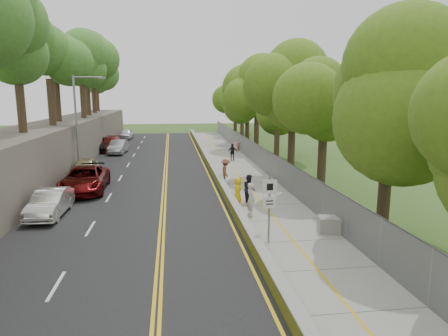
{
  "coord_description": "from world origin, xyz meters",
  "views": [
    {
      "loc": [
        -3.12,
        -19.45,
        6.57
      ],
      "look_at": [
        0.5,
        8.0,
        1.4
      ],
      "focal_mm": 32.0,
      "sensor_mm": 36.0,
      "label": 1
    }
  ],
  "objects_px": {
    "car_2": "(85,179)",
    "signpost": "(269,201)",
    "person_far": "(233,152)",
    "car_1": "(50,203)",
    "construction_barrel": "(236,146)",
    "streetlight": "(79,118)",
    "painter_0": "(238,190)",
    "concrete_block": "(330,225)"
  },
  "relations": [
    {
      "from": "car_1",
      "to": "painter_0",
      "type": "distance_m",
      "value": 10.54
    },
    {
      "from": "car_1",
      "to": "painter_0",
      "type": "xyz_separation_m",
      "value": [
        10.47,
        1.22,
        0.08
      ]
    },
    {
      "from": "concrete_block",
      "to": "car_1",
      "type": "xyz_separation_m",
      "value": [
        -14.02,
        4.47,
        0.34
      ]
    },
    {
      "from": "construction_barrel",
      "to": "signpost",
      "type": "bearing_deg",
      "value": -96.4
    },
    {
      "from": "car_1",
      "to": "person_far",
      "type": "bearing_deg",
      "value": 53.9
    },
    {
      "from": "streetlight",
      "to": "signpost",
      "type": "xyz_separation_m",
      "value": [
        11.51,
        -17.02,
        -2.68
      ]
    },
    {
      "from": "construction_barrel",
      "to": "concrete_block",
      "type": "bearing_deg",
      "value": -90.0
    },
    {
      "from": "streetlight",
      "to": "concrete_block",
      "type": "height_order",
      "value": "streetlight"
    },
    {
      "from": "streetlight",
      "to": "signpost",
      "type": "distance_m",
      "value": 20.72
    },
    {
      "from": "construction_barrel",
      "to": "painter_0",
      "type": "bearing_deg",
      "value": -99.02
    },
    {
      "from": "signpost",
      "to": "construction_barrel",
      "type": "relative_size",
      "value": 3.28
    },
    {
      "from": "construction_barrel",
      "to": "painter_0",
      "type": "xyz_separation_m",
      "value": [
        -3.55,
        -22.35,
        0.31
      ]
    },
    {
      "from": "construction_barrel",
      "to": "car_1",
      "type": "height_order",
      "value": "car_1"
    },
    {
      "from": "signpost",
      "to": "car_2",
      "type": "bearing_deg",
      "value": 132.72
    },
    {
      "from": "signpost",
      "to": "car_1",
      "type": "distance_m",
      "value": 12.12
    },
    {
      "from": "car_2",
      "to": "concrete_block",
      "type": "bearing_deg",
      "value": -38.6
    },
    {
      "from": "signpost",
      "to": "concrete_block",
      "type": "xyz_separation_m",
      "value": [
        3.25,
        0.95,
        -1.54
      ]
    },
    {
      "from": "car_2",
      "to": "construction_barrel",
      "type": "bearing_deg",
      "value": 51.86
    },
    {
      "from": "signpost",
      "to": "car_1",
      "type": "xyz_separation_m",
      "value": [
        -10.77,
        5.43,
        -1.2
      ]
    },
    {
      "from": "construction_barrel",
      "to": "car_1",
      "type": "xyz_separation_m",
      "value": [
        -14.02,
        -23.57,
        0.24
      ]
    },
    {
      "from": "car_1",
      "to": "person_far",
      "type": "height_order",
      "value": "person_far"
    },
    {
      "from": "streetlight",
      "to": "painter_0",
      "type": "xyz_separation_m",
      "value": [
        11.21,
        -10.37,
        -3.8
      ]
    },
    {
      "from": "concrete_block",
      "to": "car_1",
      "type": "bearing_deg",
      "value": 162.3
    },
    {
      "from": "painter_0",
      "to": "person_far",
      "type": "height_order",
      "value": "person_far"
    },
    {
      "from": "car_2",
      "to": "person_far",
      "type": "height_order",
      "value": "person_far"
    },
    {
      "from": "signpost",
      "to": "construction_barrel",
      "type": "xyz_separation_m",
      "value": [
        3.25,
        29.0,
        -1.44
      ]
    },
    {
      "from": "streetlight",
      "to": "construction_barrel",
      "type": "distance_m",
      "value": 19.45
    },
    {
      "from": "streetlight",
      "to": "car_1",
      "type": "relative_size",
      "value": 1.83
    },
    {
      "from": "streetlight",
      "to": "car_2",
      "type": "distance_m",
      "value": 7.34
    },
    {
      "from": "signpost",
      "to": "person_far",
      "type": "height_order",
      "value": "signpost"
    },
    {
      "from": "signpost",
      "to": "painter_0",
      "type": "distance_m",
      "value": 6.75
    },
    {
      "from": "signpost",
      "to": "construction_barrel",
      "type": "bearing_deg",
      "value": 83.6
    },
    {
      "from": "streetlight",
      "to": "construction_barrel",
      "type": "relative_size",
      "value": 8.47
    },
    {
      "from": "painter_0",
      "to": "signpost",
      "type": "bearing_deg",
      "value": -176.07
    },
    {
      "from": "signpost",
      "to": "car_1",
      "type": "bearing_deg",
      "value": 153.27
    },
    {
      "from": "concrete_block",
      "to": "painter_0",
      "type": "distance_m",
      "value": 6.72
    },
    {
      "from": "car_2",
      "to": "signpost",
      "type": "bearing_deg",
      "value": -49.13
    },
    {
      "from": "car_1",
      "to": "car_2",
      "type": "xyz_separation_m",
      "value": [
        0.72,
        5.46,
        0.11
      ]
    },
    {
      "from": "construction_barrel",
      "to": "person_far",
      "type": "relative_size",
      "value": 0.57
    },
    {
      "from": "painter_0",
      "to": "car_1",
      "type": "bearing_deg",
      "value": 97.99
    },
    {
      "from": "signpost",
      "to": "concrete_block",
      "type": "relative_size",
      "value": 2.77
    },
    {
      "from": "painter_0",
      "to": "person_far",
      "type": "bearing_deg",
      "value": -6.25
    }
  ]
}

